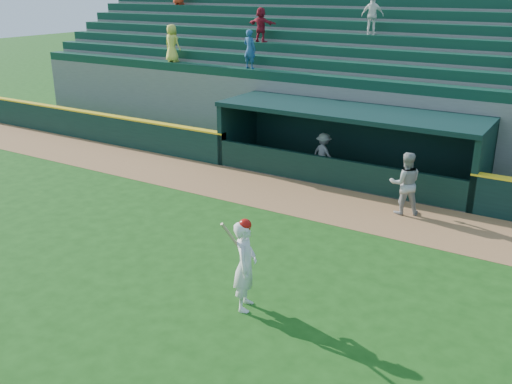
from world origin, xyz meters
TOP-DOWN VIEW (x-y plane):
  - ground at (0.00, 0.00)m, footprint 120.00×120.00m
  - warning_track at (0.00, 4.90)m, footprint 40.00×3.00m
  - field_wall_left at (-12.25, 6.55)m, footprint 15.50×0.30m
  - wall_stripe_left at (-12.25, 6.55)m, footprint 15.50×0.32m
  - dugout_player_front at (2.88, 5.37)m, footprint 1.16×1.08m
  - dugout_player_inside at (-0.86, 7.63)m, footprint 1.10×0.86m
  - dugout at (0.00, 8.00)m, footprint 9.40×2.80m
  - stands at (-0.00, 12.57)m, footprint 34.50×6.25m
  - batter_at_plate at (1.73, -1.62)m, footprint 0.71×0.89m

SIDE VIEW (x-z plane):
  - ground at x=0.00m, z-range 0.00..0.00m
  - warning_track at x=0.00m, z-range 0.00..0.01m
  - field_wall_left at x=-12.25m, z-range 0.00..1.20m
  - dugout_player_inside at x=-0.86m, z-range 0.00..1.50m
  - dugout_player_front at x=2.88m, z-range 0.00..1.92m
  - batter_at_plate at x=1.73m, z-range -0.01..2.06m
  - wall_stripe_left at x=-12.25m, z-range 1.20..1.26m
  - dugout at x=0.00m, z-range 0.13..2.59m
  - stands at x=0.00m, z-range -1.38..6.17m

